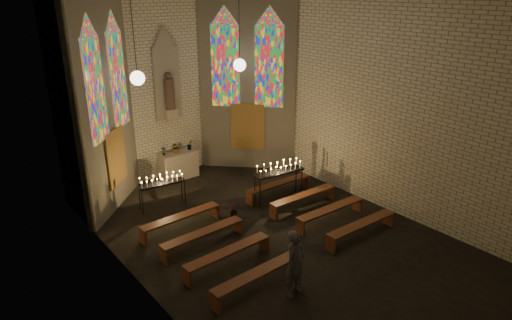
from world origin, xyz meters
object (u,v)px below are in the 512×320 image
at_px(altar, 179,165).
at_px(visitor, 295,263).
at_px(votive_stand_left, 162,181).
at_px(aisle_flower_pot, 234,210).
at_px(votive_stand_right, 279,170).

xyz_separation_m(altar, visitor, (-1.32, -7.76, 0.32)).
distance_m(altar, votive_stand_left, 2.54).
xyz_separation_m(aisle_flower_pot, votive_stand_left, (-1.44, 1.90, 0.74)).
height_order(altar, aisle_flower_pot, altar).
relative_size(aisle_flower_pot, visitor, 0.26).
relative_size(aisle_flower_pot, votive_stand_left, 0.27).
bearing_deg(votive_stand_right, altar, 121.07).
bearing_deg(votive_stand_left, visitor, -78.01).
xyz_separation_m(altar, votive_stand_right, (1.66, -3.78, 0.62)).
bearing_deg(altar, visitor, -99.64).
height_order(votive_stand_right, visitor, visitor).
bearing_deg(votive_stand_left, aisle_flower_pot, -44.06).
bearing_deg(votive_stand_right, aisle_flower_pot, -172.52).
height_order(altar, visitor, visitor).
bearing_deg(votive_stand_right, votive_stand_left, 157.52).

